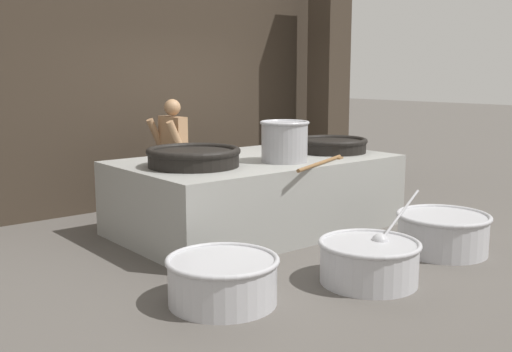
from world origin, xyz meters
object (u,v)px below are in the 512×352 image
prep_bowl_vegetables (369,259)px  prep_bowl_meat (223,278)px  stock_pot (284,141)px  cook (173,153)px  giant_wok_far (332,144)px  prep_bowl_extra (443,231)px  giant_wok_near (194,156)px

prep_bowl_vegetables → prep_bowl_meat: bearing=161.4°
stock_pot → cook: cook is taller
giant_wok_far → prep_bowl_vegetables: giant_wok_far is taller
cook → stock_pot: bearing=102.8°
giant_wok_far → prep_bowl_vegetables: size_ratio=0.76×
cook → prep_bowl_vegetables: (-0.02, -3.34, -0.62)m
stock_pot → cook: 1.74m
prep_bowl_extra → cook: bearing=112.1°
stock_pot → prep_bowl_vegetables: size_ratio=0.47×
prep_bowl_meat → prep_bowl_extra: prep_bowl_extra is taller
stock_pot → prep_bowl_vegetables: (-0.49, -1.68, -0.89)m
cook → prep_bowl_meat: cook is taller
giant_wok_far → giant_wok_near: bearing=176.6°
cook → prep_bowl_extra: 3.53m
prep_bowl_meat → cook: bearing=65.4°
giant_wok_near → cook: cook is taller
giant_wok_near → prep_bowl_vegetables: bearing=-75.9°
giant_wok_far → prep_bowl_extra: size_ratio=0.93×
prep_bowl_meat → prep_bowl_extra: 2.65m
giant_wok_far → stock_pot: bearing=-166.9°
stock_pot → prep_bowl_meat: 2.36m
giant_wok_near → giant_wok_far: size_ratio=1.13×
stock_pot → prep_bowl_vegetables: stock_pot is taller
giant_wok_far → prep_bowl_meat: size_ratio=0.97×
giant_wok_near → prep_bowl_extra: (1.84, -1.92, -0.75)m
stock_pot → prep_bowl_meat: bearing=-145.3°
giant_wok_near → giant_wok_far: giant_wok_near is taller
cook → prep_bowl_meat: bearing=62.5°
cook → prep_bowl_vegetables: 3.40m
giant_wok_far → prep_bowl_meat: giant_wok_far is taller
giant_wok_near → cook: bearing=67.7°
prep_bowl_vegetables → prep_bowl_meat: 1.38m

